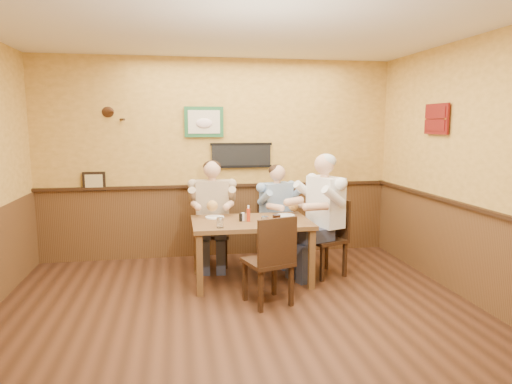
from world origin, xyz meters
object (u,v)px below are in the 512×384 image
(dining_table, at_px, (251,228))
(diner_tan_shirt, at_px, (213,219))
(cola_tumbler, at_px, (276,220))
(chair_near_side, at_px, (268,259))
(diner_white_elder, at_px, (325,222))
(chair_right_end, at_px, (325,238))
(diner_blue_polo, at_px, (276,219))
(hot_sauce_bottle, at_px, (248,214))
(salt_shaker, at_px, (243,217))
(chair_back_left, at_px, (213,233))
(pepper_shaker, at_px, (241,217))
(chair_back_right, at_px, (276,232))
(water_glass_mid, at_px, (265,222))
(water_glass_left, at_px, (220,223))

(dining_table, xyz_separation_m, diner_tan_shirt, (-0.41, 0.70, -0.02))
(cola_tumbler, bearing_deg, dining_table, 128.10)
(chair_near_side, xyz_separation_m, diner_white_elder, (0.88, 0.78, 0.21))
(chair_right_end, relative_size, diner_tan_shirt, 0.76)
(dining_table, xyz_separation_m, diner_blue_polo, (0.47, 0.73, -0.05))
(chair_near_side, bearing_deg, diner_white_elder, -156.08)
(chair_near_side, distance_m, hot_sauce_bottle, 0.77)
(chair_right_end, distance_m, chair_near_side, 1.18)
(dining_table, relative_size, hot_sauce_bottle, 8.04)
(chair_near_side, xyz_separation_m, salt_shaker, (-0.16, 0.72, 0.32))
(chair_back_left, distance_m, diner_white_elder, 1.51)
(chair_back_left, bearing_deg, pepper_shaker, -64.45)
(chair_back_right, bearing_deg, diner_tan_shirt, 161.96)
(cola_tumbler, bearing_deg, chair_right_end, 27.57)
(diner_white_elder, bearing_deg, chair_back_left, -136.74)
(chair_near_side, bearing_deg, cola_tumbler, -131.37)
(diner_white_elder, bearing_deg, water_glass_mid, -84.05)
(cola_tumbler, distance_m, pepper_shaker, 0.47)
(dining_table, distance_m, chair_near_side, 0.74)
(water_glass_left, height_order, salt_shaker, water_glass_left)
(water_glass_left, height_order, cola_tumbler, cola_tumbler)
(chair_back_left, distance_m, chair_near_side, 1.49)
(diner_white_elder, xyz_separation_m, hot_sauce_bottle, (-0.98, -0.10, 0.15))
(diner_blue_polo, distance_m, pepper_shaker, 0.98)
(chair_back_left, xyz_separation_m, diner_white_elder, (1.35, -0.64, 0.24))
(dining_table, distance_m, diner_tan_shirt, 0.81)
(chair_back_right, relative_size, salt_shaker, 8.77)
(diner_tan_shirt, bearing_deg, water_glass_mid, -60.40)
(dining_table, height_order, diner_tan_shirt, diner_tan_shirt)
(diner_blue_polo, bearing_deg, chair_back_right, 0.00)
(water_glass_mid, bearing_deg, chair_right_end, 27.23)
(diner_white_elder, distance_m, pepper_shaker, 1.08)
(chair_near_side, xyz_separation_m, diner_blue_polo, (0.41, 1.45, 0.13))
(diner_blue_polo, xyz_separation_m, diner_white_elder, (0.48, -0.67, 0.08))
(cola_tumbler, height_order, hot_sauce_bottle, hot_sauce_bottle)
(salt_shaker, bearing_deg, chair_back_right, 52.07)
(water_glass_mid, bearing_deg, dining_table, 103.71)
(water_glass_mid, distance_m, pepper_shaker, 0.42)
(chair_near_side, distance_m, diner_white_elder, 1.19)
(chair_back_right, height_order, chair_right_end, chair_right_end)
(chair_back_right, distance_m, diner_white_elder, 0.86)
(salt_shaker, bearing_deg, dining_table, -2.62)
(hot_sauce_bottle, xyz_separation_m, pepper_shaker, (-0.09, 0.02, -0.04))
(chair_back_right, bearing_deg, diner_blue_polo, 0.00)
(hot_sauce_bottle, bearing_deg, water_glass_left, -142.86)
(diner_blue_polo, bearing_deg, chair_near_side, -125.70)
(chair_back_right, xyz_separation_m, diner_white_elder, (0.48, -0.67, 0.26))
(chair_back_left, xyz_separation_m, water_glass_left, (0.00, -1.02, 0.36))
(cola_tumbler, bearing_deg, chair_back_right, 77.77)
(diner_tan_shirt, bearing_deg, salt_shaker, -61.34)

